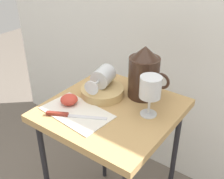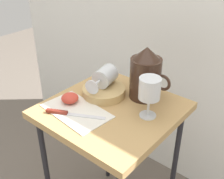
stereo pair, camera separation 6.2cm
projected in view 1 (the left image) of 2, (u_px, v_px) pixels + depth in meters
The scene contains 9 objects.
curtain_drape at pixel (174, 22), 1.36m from camera, with size 2.40×0.03×1.82m, color white.
table at pixel (112, 122), 1.14m from camera, with size 0.49×0.50×0.69m.
linen_napkin at pixel (77, 112), 1.07m from camera, with size 0.27×0.16×0.00m, color silver.
basket_tray at pixel (102, 92), 1.18m from camera, with size 0.18×0.18×0.04m, color tan.
pitcher at pixel (144, 76), 1.14m from camera, with size 0.18×0.13×0.22m.
wine_glass_upright at pixel (150, 89), 1.01m from camera, with size 0.08×0.08×0.16m.
wine_glass_tipped_near at pixel (103, 77), 1.17m from camera, with size 0.10×0.17×0.08m.
apple_half_left at pixel (69, 99), 1.11m from camera, with size 0.07×0.07×0.04m, color #CC3D2D.
knife at pixel (67, 115), 1.05m from camera, with size 0.21×0.12×0.01m.
Camera 1 is at (0.54, -0.75, 1.30)m, focal length 44.86 mm.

